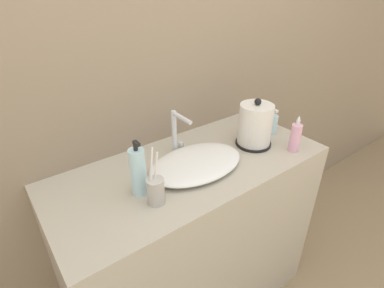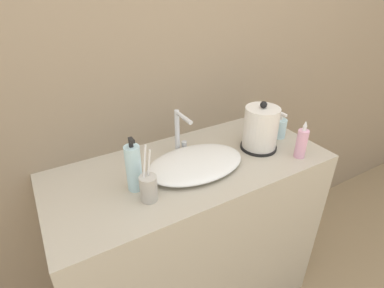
{
  "view_description": "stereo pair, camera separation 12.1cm",
  "coord_description": "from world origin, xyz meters",
  "px_view_note": "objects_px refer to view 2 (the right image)",
  "views": [
    {
      "loc": [
        -0.63,
        -0.58,
        1.6
      ],
      "look_at": [
        -0.0,
        0.27,
        1.01
      ],
      "focal_mm": 28.0,
      "sensor_mm": 36.0,
      "label": 1
    },
    {
      "loc": [
        -0.53,
        -0.64,
        1.6
      ],
      "look_at": [
        -0.0,
        0.27,
        1.01
      ],
      "focal_mm": 28.0,
      "sensor_mm": 36.0,
      "label": 2
    }
  ],
  "objects_px": {
    "lotion_bottle": "(280,128)",
    "shampoo_bottle": "(302,143)",
    "faucet": "(179,130)",
    "toothbrush_cup": "(148,187)",
    "mouthwash_bottle": "(134,168)",
    "electric_kettle": "(260,130)"
  },
  "relations": [
    {
      "from": "faucet",
      "to": "electric_kettle",
      "type": "relative_size",
      "value": 0.87
    },
    {
      "from": "electric_kettle",
      "to": "lotion_bottle",
      "type": "xyz_separation_m",
      "value": [
        0.16,
        0.03,
        -0.05
      ]
    },
    {
      "from": "faucet",
      "to": "toothbrush_cup",
      "type": "height_order",
      "value": "toothbrush_cup"
    },
    {
      "from": "toothbrush_cup",
      "to": "lotion_bottle",
      "type": "height_order",
      "value": "toothbrush_cup"
    },
    {
      "from": "mouthwash_bottle",
      "to": "electric_kettle",
      "type": "bearing_deg",
      "value": -0.1
    },
    {
      "from": "toothbrush_cup",
      "to": "shampoo_bottle",
      "type": "distance_m",
      "value": 0.68
    },
    {
      "from": "faucet",
      "to": "toothbrush_cup",
      "type": "relative_size",
      "value": 0.94
    },
    {
      "from": "electric_kettle",
      "to": "mouthwash_bottle",
      "type": "height_order",
      "value": "electric_kettle"
    },
    {
      "from": "lotion_bottle",
      "to": "mouthwash_bottle",
      "type": "height_order",
      "value": "mouthwash_bottle"
    },
    {
      "from": "electric_kettle",
      "to": "lotion_bottle",
      "type": "distance_m",
      "value": 0.17
    },
    {
      "from": "faucet",
      "to": "electric_kettle",
      "type": "bearing_deg",
      "value": -24.0
    },
    {
      "from": "shampoo_bottle",
      "to": "lotion_bottle",
      "type": "bearing_deg",
      "value": 73.43
    },
    {
      "from": "electric_kettle",
      "to": "toothbrush_cup",
      "type": "distance_m",
      "value": 0.58
    },
    {
      "from": "faucet",
      "to": "lotion_bottle",
      "type": "relative_size",
      "value": 1.56
    },
    {
      "from": "faucet",
      "to": "toothbrush_cup",
      "type": "distance_m",
      "value": 0.34
    },
    {
      "from": "lotion_bottle",
      "to": "shampoo_bottle",
      "type": "distance_m",
      "value": 0.19
    },
    {
      "from": "electric_kettle",
      "to": "mouthwash_bottle",
      "type": "bearing_deg",
      "value": 179.9
    },
    {
      "from": "lotion_bottle",
      "to": "shampoo_bottle",
      "type": "height_order",
      "value": "shampoo_bottle"
    },
    {
      "from": "toothbrush_cup",
      "to": "mouthwash_bottle",
      "type": "distance_m",
      "value": 0.09
    },
    {
      "from": "toothbrush_cup",
      "to": "mouthwash_bottle",
      "type": "height_order",
      "value": "mouthwash_bottle"
    },
    {
      "from": "faucet",
      "to": "shampoo_bottle",
      "type": "relative_size",
      "value": 1.16
    },
    {
      "from": "electric_kettle",
      "to": "shampoo_bottle",
      "type": "height_order",
      "value": "electric_kettle"
    }
  ]
}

